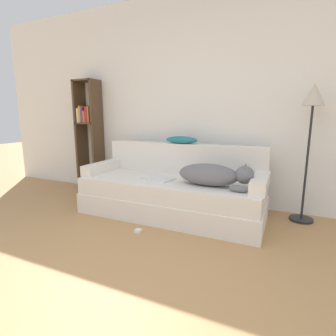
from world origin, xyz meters
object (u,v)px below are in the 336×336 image
at_px(laptop, 158,178).
at_px(throw_pillow, 181,140).
at_px(bookshelf, 89,129).
at_px(dog, 213,175).
at_px(couch, 171,197).
at_px(floor_lamp, 312,114).
at_px(power_adapter, 138,231).

height_order(laptop, throw_pillow, throw_pillow).
xyz_separation_m(throw_pillow, bookshelf, (-1.60, 0.14, 0.10)).
bearing_deg(throw_pillow, dog, -39.45).
distance_m(couch, floor_lamp, 1.76).
distance_m(bookshelf, power_adapter, 2.09).
distance_m(couch, dog, 0.63).
xyz_separation_m(throw_pillow, power_adapter, (-0.08, -0.95, -0.84)).
bearing_deg(dog, power_adapter, -140.33).
bearing_deg(throw_pillow, bookshelf, 175.06).
bearing_deg(couch, power_adapter, -99.39).
bearing_deg(couch, throw_pillow, 92.71).
relative_size(throw_pillow, power_adapter, 6.82).
height_order(laptop, power_adapter, laptop).
xyz_separation_m(couch, dog, (0.52, -0.09, 0.34)).
bearing_deg(power_adapter, throw_pillow, 85.00).
xyz_separation_m(throw_pillow, floor_lamp, (1.43, 0.08, 0.31)).
bearing_deg(couch, dog, -9.97).
bearing_deg(floor_lamp, couch, -163.12).
height_order(dog, laptop, dog).
distance_m(couch, throw_pillow, 0.74).
bearing_deg(throw_pillow, floor_lamp, 3.14).
xyz_separation_m(laptop, throw_pillow, (0.13, 0.42, 0.42)).
distance_m(dog, bookshelf, 2.25).
xyz_separation_m(dog, laptop, (-0.66, 0.02, -0.11)).
bearing_deg(dog, throw_pillow, 140.55).
height_order(floor_lamp, power_adapter, floor_lamp).
height_order(couch, dog, dog).
relative_size(dog, throw_pillow, 1.89).
distance_m(laptop, floor_lamp, 1.79).
height_order(couch, floor_lamp, floor_lamp).
xyz_separation_m(couch, power_adapter, (-0.10, -0.60, -0.20)).
height_order(throw_pillow, floor_lamp, floor_lamp).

